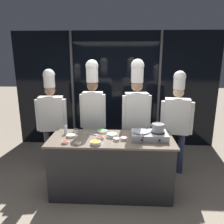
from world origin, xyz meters
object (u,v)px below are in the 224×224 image
object	(u,v)px
frying_pan	(141,130)
serving_spoon_slotted	(93,135)
chef_sous	(93,105)
chef_head	(51,113)
chef_pastry	(177,116)
prep_bowl_bell_pepper	(100,137)
chef_line	(136,108)
portable_stove	(149,135)
squeeze_bottle_clear	(65,129)
prep_bowl_mushrooms	(78,143)
prep_bowl_carrots	(96,143)
prep_bowl_chili_flakes	(65,142)
prep_bowl_scallions	(102,131)
prep_bowl_chicken	(116,139)
prep_bowl_garlic	(71,136)
prep_bowl_soy_glaze	(76,131)
prep_bowl_shrimp	(124,139)
stock_pot	(158,128)
prep_bowl_noodles	(112,135)

from	to	relation	value
frying_pan	serving_spoon_slotted	size ratio (longest dim) A/B	2.02
chef_sous	serving_spoon_slotted	bearing A→B (deg)	97.25
serving_spoon_slotted	chef_head	world-z (taller)	chef_head
chef_pastry	chef_sous	bearing A→B (deg)	7.73
prep_bowl_bell_pepper	chef_line	world-z (taller)	chef_line
portable_stove	squeeze_bottle_clear	world-z (taller)	squeeze_bottle_clear
portable_stove	prep_bowl_mushrooms	bearing A→B (deg)	-165.22
chef_sous	prep_bowl_carrots	bearing A→B (deg)	99.38
frying_pan	prep_bowl_carrots	xyz separation A→B (m)	(-0.66, -0.26, -0.11)
prep_bowl_chili_flakes	prep_bowl_scallions	world-z (taller)	same
prep_bowl_chili_flakes	prep_bowl_bell_pepper	xyz separation A→B (m)	(0.49, 0.20, 0.01)
prep_bowl_mushrooms	prep_bowl_scallions	size ratio (longest dim) A/B	0.55
squeeze_bottle_clear	serving_spoon_slotted	world-z (taller)	squeeze_bottle_clear
prep_bowl_mushrooms	prep_bowl_chicken	bearing A→B (deg)	17.49
prep_bowl_scallions	prep_bowl_garlic	bearing A→B (deg)	-153.81
frying_pan	prep_bowl_soy_glaze	xyz separation A→B (m)	(-1.05, 0.23, -0.10)
prep_bowl_chicken	frying_pan	bearing A→B (deg)	14.85
portable_stove	prep_bowl_garlic	bearing A→B (deg)	179.06
prep_bowl_soy_glaze	squeeze_bottle_clear	bearing A→B (deg)	-156.63
prep_bowl_shrimp	chef_sous	world-z (taller)	chef_sous
serving_spoon_slotted	chef_line	xyz separation A→B (m)	(0.71, 0.52, 0.32)
prep_bowl_chili_flakes	prep_bowl_soy_glaze	bearing A→B (deg)	82.70
prep_bowl_chicken	prep_bowl_shrimp	xyz separation A→B (m)	(0.11, 0.03, 0.00)
serving_spoon_slotted	chef_pastry	distance (m)	1.55
frying_pan	prep_bowl_bell_pepper	xyz separation A→B (m)	(-0.62, -0.04, -0.11)
prep_bowl_chili_flakes	chef_line	world-z (taller)	chef_line
portable_stove	squeeze_bottle_clear	bearing A→B (deg)	173.17
chef_line	chef_pastry	size ratio (longest dim) A/B	1.10
prep_bowl_garlic	prep_bowl_shrimp	bearing A→B (deg)	-6.21
stock_pot	prep_bowl_scallions	distance (m)	0.91
prep_bowl_soy_glaze	prep_bowl_noodles	size ratio (longest dim) A/B	0.56
prep_bowl_garlic	prep_bowl_carrots	world-z (taller)	prep_bowl_carrots
prep_bowl_soy_glaze	prep_bowl_shrimp	bearing A→B (deg)	-20.43
frying_pan	chef_head	size ratio (longest dim) A/B	0.24
portable_stove	prep_bowl_carrots	size ratio (longest dim) A/B	3.47
prep_bowl_chili_flakes	chef_pastry	distance (m)	2.02
chef_pastry	prep_bowl_soy_glaze	bearing A→B (deg)	24.33
prep_bowl_carrots	prep_bowl_noodles	world-z (taller)	prep_bowl_noodles
squeeze_bottle_clear	prep_bowl_carrots	distance (m)	0.69
prep_bowl_shrimp	prep_bowl_mushrooms	world-z (taller)	prep_bowl_shrimp
prep_bowl_garlic	prep_bowl_carrots	xyz separation A→B (m)	(0.42, -0.28, 0.01)
prep_bowl_garlic	prep_bowl_noodles	size ratio (longest dim) A/B	0.88
prep_bowl_garlic	prep_bowl_bell_pepper	distance (m)	0.47
prep_bowl_chili_flakes	chef_sous	size ratio (longest dim) A/B	0.05
prep_bowl_scallions	serving_spoon_slotted	world-z (taller)	prep_bowl_scallions
prep_bowl_soy_glaze	prep_bowl_shrimp	size ratio (longest dim) A/B	0.87
prep_bowl_bell_pepper	chef_sous	xyz separation A→B (m)	(-0.21, 0.77, 0.33)
prep_bowl_garlic	prep_bowl_noodles	xyz separation A→B (m)	(0.64, 0.03, 0.01)
frying_pan	prep_bowl_garlic	xyz separation A→B (m)	(-1.09, 0.02, -0.11)
prep_bowl_noodles	prep_bowl_shrimp	bearing A→B (deg)	-32.04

